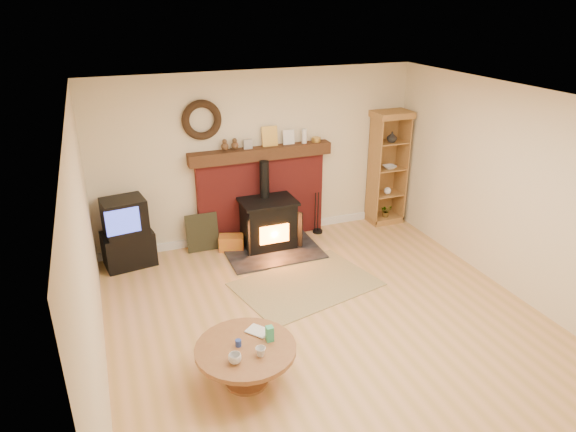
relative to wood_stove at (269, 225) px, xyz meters
name	(u,v)px	position (x,y,z in m)	size (l,w,h in m)	color
ground	(334,329)	(0.02, -2.28, -0.37)	(5.50, 5.50, 0.00)	tan
room_shell	(335,187)	(0.00, -2.18, 1.34)	(5.02, 5.52, 2.61)	beige
chimney_breast	(261,190)	(0.02, 0.39, 0.43)	(2.20, 0.22, 1.78)	maroon
wood_stove	(269,225)	(0.00, 0.00, 0.00)	(1.40, 1.00, 1.32)	black
area_rug	(306,284)	(0.10, -1.24, -0.37)	(1.78, 1.23, 0.01)	brown
tv_unit	(127,234)	(-2.04, 0.19, 0.10)	(0.74, 0.57, 1.00)	black
curio_cabinet	(387,168)	(2.17, 0.28, 0.57)	(0.61, 0.44, 1.89)	olive
firelog_box	(231,243)	(-0.56, 0.12, -0.26)	(0.37, 0.23, 0.23)	gold
leaning_painting	(202,232)	(-0.96, 0.27, -0.09)	(0.48, 0.03, 0.58)	black
fire_tools	(317,227)	(0.91, 0.22, -0.27)	(0.16, 0.16, 0.70)	black
coffee_table	(246,354)	(-1.18, -2.77, -0.03)	(0.99, 0.99, 0.58)	brown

